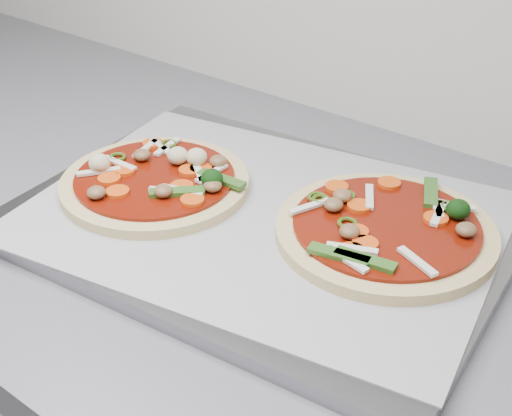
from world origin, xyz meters
The scene contains 4 objects.
baking_tray centered at (-0.33, 1.30, 0.91)m, with size 0.49×0.37×0.02m, color gray.
parchment centered at (-0.33, 1.30, 0.92)m, with size 0.47×0.34×0.00m, color #A0A0A6.
pizza_left centered at (-0.46, 1.28, 0.93)m, with size 0.27×0.27×0.04m.
pizza_right centered at (-0.21, 1.35, 0.93)m, with size 0.25×0.25×0.04m.
Camera 1 is at (0.05, 0.81, 1.32)m, focal length 50.00 mm.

